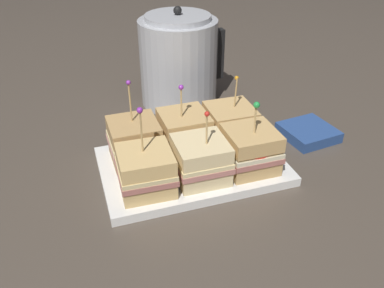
{
  "coord_description": "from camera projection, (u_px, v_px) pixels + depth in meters",
  "views": [
    {
      "loc": [
        -0.21,
        -0.62,
        0.47
      ],
      "look_at": [
        0.0,
        0.0,
        0.06
      ],
      "focal_mm": 38.0,
      "sensor_mm": 36.0,
      "label": 1
    }
  ],
  "objects": [
    {
      "name": "sandwich_back_right",
      "position": [
        230.0,
        125.0,
        0.84
      ],
      "size": [
        0.1,
        0.1,
        0.15
      ],
      "color": "tan",
      "rests_on": "serving_platter"
    },
    {
      "name": "sandwich_back_left",
      "position": [
        134.0,
        141.0,
        0.79
      ],
      "size": [
        0.1,
        0.1,
        0.16
      ],
      "color": "tan",
      "rests_on": "serving_platter"
    },
    {
      "name": "kettle_steel",
      "position": [
        179.0,
        61.0,
        1.01
      ],
      "size": [
        0.21,
        0.19,
        0.24
      ],
      "color": "#B7BABF",
      "rests_on": "ground_plane"
    },
    {
      "name": "napkin_stack",
      "position": [
        308.0,
        132.0,
        0.91
      ],
      "size": [
        0.12,
        0.12,
        0.02
      ],
      "color": "navy",
      "rests_on": "ground_plane"
    },
    {
      "name": "sandwich_back_center",
      "position": [
        184.0,
        132.0,
        0.82
      ],
      "size": [
        0.1,
        0.1,
        0.15
      ],
      "color": "tan",
      "rests_on": "serving_platter"
    },
    {
      "name": "ground_plane",
      "position": [
        192.0,
        170.0,
        0.81
      ],
      "size": [
        6.0,
        6.0,
        0.0
      ],
      "primitive_type": "plane",
      "color": "#4C4238"
    },
    {
      "name": "sandwich_front_right",
      "position": [
        250.0,
        150.0,
        0.76
      ],
      "size": [
        0.1,
        0.1,
        0.14
      ],
      "color": "tan",
      "rests_on": "serving_platter"
    },
    {
      "name": "sandwich_front_left",
      "position": [
        146.0,
        171.0,
        0.71
      ],
      "size": [
        0.1,
        0.1,
        0.16
      ],
      "color": "tan",
      "rests_on": "serving_platter"
    },
    {
      "name": "sandwich_front_center",
      "position": [
        200.0,
        160.0,
        0.74
      ],
      "size": [
        0.1,
        0.1,
        0.14
      ],
      "color": "beige",
      "rests_on": "serving_platter"
    },
    {
      "name": "serving_platter",
      "position": [
        192.0,
        166.0,
        0.8
      ],
      "size": [
        0.35,
        0.23,
        0.02
      ],
      "color": "white",
      "rests_on": "ground_plane"
    }
  ]
}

